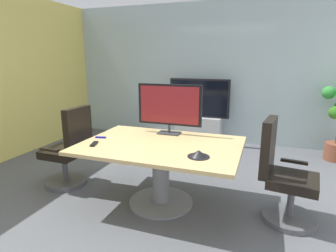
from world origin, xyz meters
name	(u,v)px	position (x,y,z in m)	size (l,w,h in m)	color
ground_plane	(152,204)	(0.00, 0.00, 0.00)	(6.93, 6.93, 0.00)	#515459
wall_back_glass_partition	(207,73)	(0.00, 2.97, 1.39)	(5.90, 0.10, 2.79)	#9EB2B7
conference_table	(161,159)	(0.09, 0.06, 0.56)	(1.80, 1.25, 0.75)	tan
office_chair_left	(69,153)	(-1.23, 0.11, 0.46)	(0.60, 0.58, 1.09)	#4C4C51
office_chair_right	(283,179)	(1.42, 0.18, 0.46)	(0.63, 0.61, 1.09)	#4C4C51
tv_monitor	(169,106)	(0.04, 0.52, 1.10)	(0.84, 0.18, 0.64)	#333338
wall_display_unit	(199,122)	(-0.06, 2.61, 0.44)	(1.20, 0.36, 1.31)	#B7BABC
conference_phone	(199,154)	(0.60, -0.22, 0.78)	(0.22, 0.22, 0.07)	black
remote_control	(94,144)	(-0.60, -0.22, 0.75)	(0.05, 0.17, 0.02)	black
whiteboard_marker	(101,137)	(-0.68, 0.03, 0.76)	(0.13, 0.02, 0.02)	#1919A5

